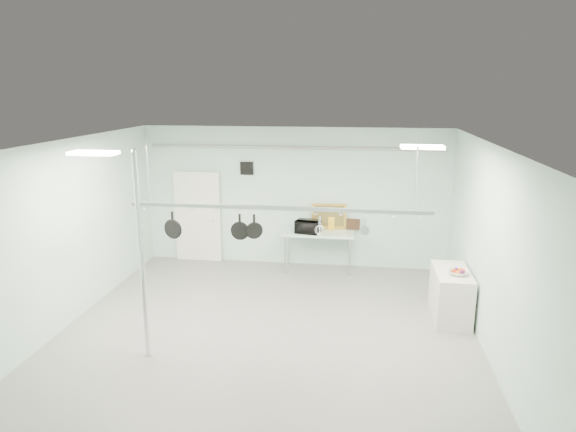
# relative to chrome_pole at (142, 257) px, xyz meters

# --- Properties ---
(floor) EXTENTS (8.00, 8.00, 0.00)m
(floor) POSITION_rel_chrome_pole_xyz_m (1.70, 0.60, -1.60)
(floor) COLOR gray
(floor) RESTS_ON ground
(ceiling) EXTENTS (7.00, 8.00, 0.02)m
(ceiling) POSITION_rel_chrome_pole_xyz_m (1.70, 0.60, 1.59)
(ceiling) COLOR silver
(ceiling) RESTS_ON back_wall
(back_wall) EXTENTS (7.00, 0.02, 3.20)m
(back_wall) POSITION_rel_chrome_pole_xyz_m (1.70, 4.59, 0.00)
(back_wall) COLOR silver
(back_wall) RESTS_ON floor
(right_wall) EXTENTS (0.02, 8.00, 3.20)m
(right_wall) POSITION_rel_chrome_pole_xyz_m (5.19, 0.60, 0.00)
(right_wall) COLOR silver
(right_wall) RESTS_ON floor
(door) EXTENTS (1.10, 0.10, 2.20)m
(door) POSITION_rel_chrome_pole_xyz_m (-0.60, 4.54, -0.55)
(door) COLOR silver
(door) RESTS_ON floor
(wall_vent) EXTENTS (0.30, 0.04, 0.30)m
(wall_vent) POSITION_rel_chrome_pole_xyz_m (0.60, 4.57, 0.65)
(wall_vent) COLOR black
(wall_vent) RESTS_ON back_wall
(conduit_pipe) EXTENTS (6.60, 0.07, 0.07)m
(conduit_pipe) POSITION_rel_chrome_pole_xyz_m (1.70, 4.50, 1.15)
(conduit_pipe) COLOR gray
(conduit_pipe) RESTS_ON back_wall
(chrome_pole) EXTENTS (0.08, 0.08, 3.20)m
(chrome_pole) POSITION_rel_chrome_pole_xyz_m (0.00, 0.00, 0.00)
(chrome_pole) COLOR silver
(chrome_pole) RESTS_ON floor
(prep_table) EXTENTS (1.60, 0.70, 0.91)m
(prep_table) POSITION_rel_chrome_pole_xyz_m (2.30, 4.20, -0.77)
(prep_table) COLOR silver
(prep_table) RESTS_ON floor
(side_cabinet) EXTENTS (0.60, 1.20, 0.90)m
(side_cabinet) POSITION_rel_chrome_pole_xyz_m (4.85, 2.00, -1.15)
(side_cabinet) COLOR beige
(side_cabinet) RESTS_ON floor
(pot_rack) EXTENTS (4.80, 0.06, 1.00)m
(pot_rack) POSITION_rel_chrome_pole_xyz_m (1.90, 0.90, 0.63)
(pot_rack) COLOR #B7B7BC
(pot_rack) RESTS_ON ceiling
(light_panel_left) EXTENTS (0.65, 0.30, 0.05)m
(light_panel_left) POSITION_rel_chrome_pole_xyz_m (-0.50, -0.20, 1.56)
(light_panel_left) COLOR white
(light_panel_left) RESTS_ON ceiling
(light_panel_right) EXTENTS (0.65, 0.30, 0.05)m
(light_panel_right) POSITION_rel_chrome_pole_xyz_m (4.10, 1.20, 1.56)
(light_panel_right) COLOR white
(light_panel_right) RESTS_ON ceiling
(microwave) EXTENTS (0.58, 0.45, 0.29)m
(microwave) POSITION_rel_chrome_pole_xyz_m (2.07, 4.08, -0.55)
(microwave) COLOR black
(microwave) RESTS_ON prep_table
(coffee_canister) EXTENTS (0.16, 0.16, 0.21)m
(coffee_canister) POSITION_rel_chrome_pole_xyz_m (2.29, 4.23, -0.59)
(coffee_canister) COLOR white
(coffee_canister) RESTS_ON prep_table
(painting_large) EXTENTS (0.79, 0.18, 0.58)m
(painting_large) POSITION_rel_chrome_pole_xyz_m (2.51, 4.50, -0.41)
(painting_large) COLOR gold
(painting_large) RESTS_ON prep_table
(painting_small) EXTENTS (0.31, 0.11, 0.25)m
(painting_small) POSITION_rel_chrome_pole_xyz_m (3.07, 4.50, -0.57)
(painting_small) COLOR #321E11
(painting_small) RESTS_ON prep_table
(fruit_bowl) EXTENTS (0.41, 0.41, 0.08)m
(fruit_bowl) POSITION_rel_chrome_pole_xyz_m (4.90, 1.82, -0.66)
(fruit_bowl) COLOR silver
(fruit_bowl) RESTS_ON side_cabinet
(skillet_left) EXTENTS (0.33, 0.13, 0.45)m
(skillet_left) POSITION_rel_chrome_pole_xyz_m (0.16, 0.90, 0.26)
(skillet_left) COLOR black
(skillet_left) RESTS_ON pot_rack
(skillet_mid) EXTENTS (0.30, 0.06, 0.43)m
(skillet_mid) POSITION_rel_chrome_pole_xyz_m (1.29, 0.90, 0.27)
(skillet_mid) COLOR black
(skillet_mid) RESTS_ON pot_rack
(skillet_right) EXTENTS (0.28, 0.15, 0.39)m
(skillet_right) POSITION_rel_chrome_pole_xyz_m (1.52, 0.90, 0.29)
(skillet_right) COLOR black
(skillet_right) RESTS_ON pot_rack
(whisk) EXTENTS (0.19, 0.19, 0.29)m
(whisk) POSITION_rel_chrome_pole_xyz_m (2.57, 0.90, 0.34)
(whisk) COLOR #B5B5BA
(whisk) RESTS_ON pot_rack
(grater) EXTENTS (0.09, 0.03, 0.22)m
(grater) POSITION_rel_chrome_pole_xyz_m (2.75, 0.90, 0.37)
(grater) COLOR yellow
(grater) RESTS_ON pot_rack
(saucepan) EXTENTS (0.17, 0.14, 0.26)m
(saucepan) POSITION_rel_chrome_pole_xyz_m (3.27, 0.90, 0.35)
(saucepan) COLOR #B1B1B6
(saucepan) RESTS_ON pot_rack
(fruit_cluster) EXTENTS (0.24, 0.24, 0.09)m
(fruit_cluster) POSITION_rel_chrome_pole_xyz_m (4.90, 1.82, -0.62)
(fruit_cluster) COLOR #B31C10
(fruit_cluster) RESTS_ON fruit_bowl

